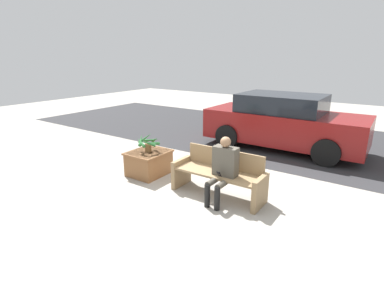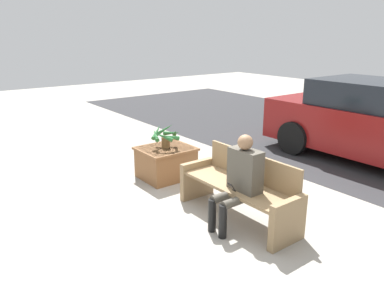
{
  "view_description": "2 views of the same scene",
  "coord_description": "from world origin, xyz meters",
  "px_view_note": "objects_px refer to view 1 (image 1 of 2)",
  "views": [
    {
      "loc": [
        2.84,
        -4.4,
        2.62
      ],
      "look_at": [
        -0.4,
        0.29,
        0.95
      ],
      "focal_mm": 28.0,
      "sensor_mm": 36.0,
      "label": 1
    },
    {
      "loc": [
        3.56,
        -3.03,
        2.43
      ],
      "look_at": [
        -1.11,
        0.51,
        0.72
      ],
      "focal_mm": 35.0,
      "sensor_mm": 36.0,
      "label": 2
    }
  ],
  "objects_px": {
    "parked_car": "(283,122)",
    "planter_box": "(149,162)",
    "potted_plant": "(148,142)",
    "bench": "(219,174)",
    "person_seated": "(223,166)"
  },
  "relations": [
    {
      "from": "parked_car",
      "to": "planter_box",
      "type": "bearing_deg",
      "value": -115.87
    },
    {
      "from": "potted_plant",
      "to": "parked_car",
      "type": "xyz_separation_m",
      "value": [
        1.83,
        3.78,
        0.02
      ]
    },
    {
      "from": "bench",
      "to": "person_seated",
      "type": "bearing_deg",
      "value": -45.53
    },
    {
      "from": "person_seated",
      "to": "potted_plant",
      "type": "distance_m",
      "value": 2.06
    },
    {
      "from": "bench",
      "to": "person_seated",
      "type": "xyz_separation_m",
      "value": [
        0.18,
        -0.19,
        0.26
      ]
    },
    {
      "from": "bench",
      "to": "potted_plant",
      "type": "height_order",
      "value": "potted_plant"
    },
    {
      "from": "parked_car",
      "to": "bench",
      "type": "bearing_deg",
      "value": -89.55
    },
    {
      "from": "bench",
      "to": "planter_box",
      "type": "relative_size",
      "value": 2.03
    },
    {
      "from": "potted_plant",
      "to": "planter_box",
      "type": "bearing_deg",
      "value": 61.79
    },
    {
      "from": "bench",
      "to": "person_seated",
      "type": "height_order",
      "value": "person_seated"
    },
    {
      "from": "person_seated",
      "to": "planter_box",
      "type": "height_order",
      "value": "person_seated"
    },
    {
      "from": "planter_box",
      "to": "potted_plant",
      "type": "relative_size",
      "value": 1.67
    },
    {
      "from": "potted_plant",
      "to": "parked_car",
      "type": "bearing_deg",
      "value": 64.13
    },
    {
      "from": "planter_box",
      "to": "bench",
      "type": "bearing_deg",
      "value": -0.48
    },
    {
      "from": "bench",
      "to": "potted_plant",
      "type": "distance_m",
      "value": 1.89
    }
  ]
}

